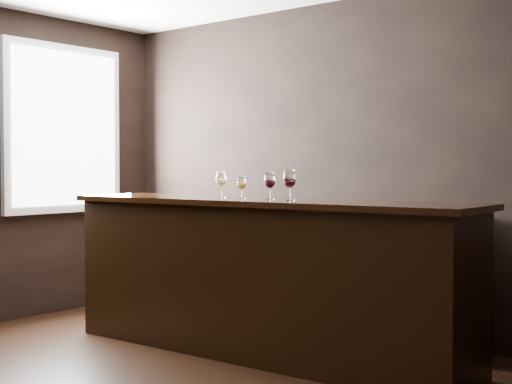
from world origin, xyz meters
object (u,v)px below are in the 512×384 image
Objects in this scene: back_bar_shelf at (305,269)px; glass_red_a at (270,181)px; glass_white at (221,180)px; glass_red_b at (290,180)px; glass_amber at (241,183)px; bar_counter at (263,280)px.

glass_red_a is (0.30, -0.86, 0.77)m from back_bar_shelf.
glass_white is 1.03× the size of glass_red_a.
glass_red_b is (0.21, -0.04, 0.01)m from glass_red_a.
glass_red_b is at bearing -1.22° from glass_amber.
glass_white is at bearing 173.40° from glass_amber.
back_bar_shelf is at bearing 78.59° from glass_white.
back_bar_shelf is at bearing 93.41° from glass_amber.
bar_counter is at bearing -175.08° from glass_red_a.
glass_red_a reaches higher than back_bar_shelf.
glass_amber is at bearing -172.01° from glass_red_a.
glass_white is 0.47m from glass_red_a.
glass_white reaches higher than glass_red_a.
glass_red_b is (0.46, -0.01, 0.03)m from glass_amber.
bar_counter is at bearing 0.33° from glass_white.
bar_counter is 16.14× the size of glass_red_a.
bar_counter is 0.84m from glass_white.
glass_red_b reaches higher than back_bar_shelf.
glass_red_a is (0.24, 0.03, 0.02)m from glass_amber.
glass_red_a is at bearing -71.03° from back_bar_shelf.
glass_red_a is at bearing 168.42° from glass_red_b.
glass_white is 1.19× the size of glass_amber.
glass_red_b is (0.27, -0.04, 0.74)m from bar_counter.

